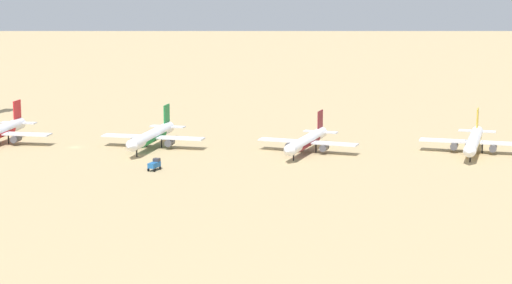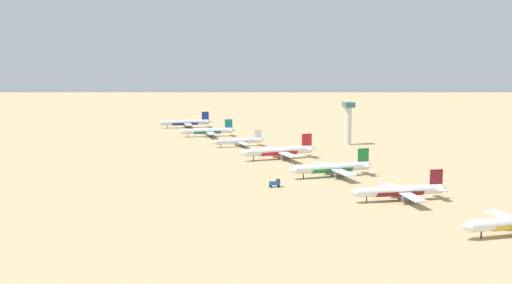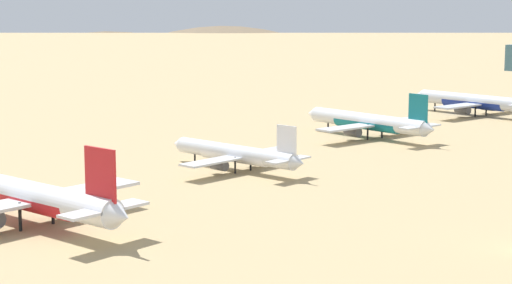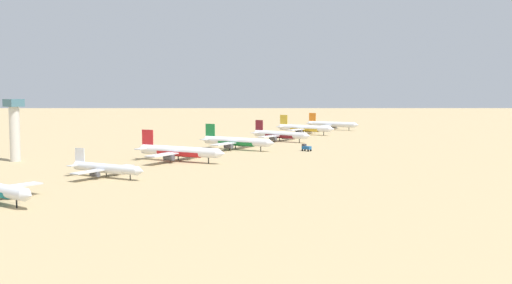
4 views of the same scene
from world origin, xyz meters
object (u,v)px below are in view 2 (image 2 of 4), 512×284
Objects in this scene: parked_jet_2 at (239,141)px; control_tower at (348,121)px; parked_jet_0 at (185,123)px; service_truck at (275,183)px; parked_jet_4 at (332,168)px; parked_jet_5 at (400,191)px; parked_jet_1 at (208,131)px; parked_jet_3 at (279,151)px.

parked_jet_2 is 1.29× the size of control_tower.
parked_jet_0 reaches higher than service_truck.
parked_jet_0 is at bearing -88.95° from service_truck.
parked_jet_4 is 58.55m from parked_jet_5.
service_truck is at bearing 24.42° from parked_jet_4.
parked_jet_1 is 232.63m from parked_jet_5.
parked_jet_2 is at bearing -78.97° from parked_jet_4.
parked_jet_4 is at bearing -155.58° from service_truck.
control_tower reaches higher than parked_jet_1.
control_tower is (-45.41, -162.02, 12.17)m from parked_jet_5.
service_truck is at bearing -43.01° from parked_jet_5.
parked_jet_0 is at bearing -82.90° from parked_jet_1.
control_tower is (-64.31, -44.70, 11.75)m from parked_jet_3.
parked_jet_0 is 1.21× the size of parked_jet_2.
control_tower reaches higher than parked_jet_4.
parked_jet_0 is 158.86m from control_tower.
parked_jet_2 is (-18.31, 116.28, -0.78)m from parked_jet_0.
parked_jet_2 is at bearing 98.95° from parked_jet_0.
parked_jet_3 is at bearing 99.96° from parked_jet_0.
parked_jet_5 reaches higher than service_truck.
parked_jet_3 is at bearing 101.48° from parked_jet_1.
control_tower is (-86.97, 66.87, 12.32)m from parked_jet_1.
parked_jet_1 is (-7.51, 60.26, -0.17)m from parked_jet_0.
service_truck is at bearing 91.05° from parked_jet_0.
control_tower reaches higher than parked_jet_2.
control_tower is (-94.47, 127.13, 12.15)m from parked_jet_0.
parked_jet_1 is 0.97× the size of parked_jet_5.
parked_jet_1 is at bearing -78.52° from parked_jet_3.
parked_jet_5 is at bearing 100.09° from parked_jet_2.
parked_jet_4 is at bearing 100.08° from parked_jet_3.
parked_jet_4 is at bearing 62.68° from control_tower.
parked_jet_5 is at bearing 99.63° from parked_jet_0.
parked_jet_4 is 1.64× the size of control_tower.
parked_jet_2 is 175.59m from parked_jet_5.
parked_jet_5 is at bearing 99.15° from parked_jet_3.
parked_jet_4 is 9.03× the size of service_truck.
parked_jet_3 is (-22.65, 111.58, 0.57)m from parked_jet_1.
parked_jet_0 is 174.46m from parked_jet_3.
parked_jet_3 is at bearing 102.04° from parked_jet_2.
parked_jet_3 is 1.09× the size of parked_jet_5.
control_tower is at bearing 171.89° from parked_jet_2.
parked_jet_1 is 187.40m from service_truck.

